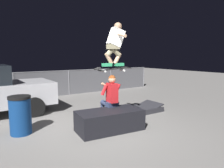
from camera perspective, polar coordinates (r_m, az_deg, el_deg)
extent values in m
plane|color=slate|center=(5.36, -2.87, -12.32)|extent=(40.00, 40.00, 0.00)
cube|color=black|center=(5.20, -0.65, -9.97)|extent=(1.69, 0.97, 0.51)
cube|color=#2D3856|center=(5.52, 0.00, -5.56)|extent=(0.32, 0.20, 0.12)
cube|color=red|center=(5.46, 0.00, -2.39)|extent=(0.24, 0.36, 0.50)
sphere|color=tan|center=(5.41, 0.00, 1.26)|extent=(0.20, 0.20, 0.20)
sphere|color=brown|center=(5.40, 0.00, 1.47)|extent=(0.19, 0.19, 0.19)
cylinder|color=red|center=(5.41, -2.17, -1.68)|extent=(0.20, 0.10, 0.29)
cylinder|color=tan|center=(5.52, -1.87, -0.45)|extent=(0.24, 0.10, 0.19)
cylinder|color=red|center=(5.59, 1.53, -1.37)|extent=(0.20, 0.10, 0.29)
cylinder|color=tan|center=(5.62, 0.33, -0.29)|extent=(0.24, 0.10, 0.19)
cylinder|color=#2D3856|center=(5.66, -1.75, -5.44)|extent=(0.19, 0.41, 0.14)
cylinder|color=#2D3856|center=(5.90, -2.60, -7.64)|extent=(0.11, 0.11, 0.47)
cube|color=white|center=(6.01, -2.79, -9.67)|extent=(0.13, 0.27, 0.08)
cylinder|color=#2D3856|center=(5.74, -0.13, -5.26)|extent=(0.19, 0.41, 0.14)
cylinder|color=#2D3856|center=(5.98, -1.02, -7.43)|extent=(0.11, 0.11, 0.47)
cube|color=white|center=(6.08, -1.23, -9.45)|extent=(0.13, 0.27, 0.08)
cube|color=black|center=(5.42, 0.32, 4.18)|extent=(0.82, 0.29, 0.09)
cube|color=black|center=(5.65, 4.35, 4.50)|extent=(0.14, 0.21, 0.05)
cube|color=black|center=(5.22, -4.04, 4.24)|extent=(0.14, 0.21, 0.07)
cube|color=#99999E|center=(5.56, 2.86, 4.00)|extent=(0.08, 0.17, 0.04)
cylinder|color=white|center=(5.64, 2.39, 3.80)|extent=(0.06, 0.04, 0.05)
cylinder|color=white|center=(5.49, 3.34, 3.68)|extent=(0.06, 0.04, 0.05)
cube|color=#99999E|center=(5.30, -2.36, 3.82)|extent=(0.08, 0.17, 0.04)
cylinder|color=white|center=(5.38, -2.77, 3.61)|extent=(0.06, 0.04, 0.05)
cylinder|color=white|center=(5.22, -1.92, 3.48)|extent=(0.06, 0.04, 0.05)
cube|color=#2D9E66|center=(5.50, 1.97, 5.37)|extent=(0.27, 0.13, 0.08)
cube|color=#2D9E66|center=(5.33, -1.39, 5.30)|extent=(0.27, 0.13, 0.08)
cylinder|color=tan|center=(5.47, 1.49, 7.04)|extent=(0.25, 0.13, 0.31)
cylinder|color=gray|center=(5.44, 0.83, 9.14)|extent=(0.34, 0.17, 0.33)
cylinder|color=tan|center=(5.35, -0.88, 7.02)|extent=(0.25, 0.13, 0.31)
cylinder|color=gray|center=(5.39, -0.19, 9.16)|extent=(0.34, 0.17, 0.33)
cube|color=gray|center=(5.42, 0.32, 10.21)|extent=(0.32, 0.23, 0.12)
cube|color=white|center=(5.47, 1.08, 12.70)|extent=(0.47, 0.27, 0.52)
sphere|color=tan|center=(5.53, 1.65, 15.56)|extent=(0.20, 0.20, 0.20)
cylinder|color=tan|center=(5.68, 0.15, 13.13)|extent=(0.13, 0.45, 0.19)
cylinder|color=tan|center=(5.30, 2.47, 13.51)|extent=(0.13, 0.45, 0.19)
cube|color=#28282D|center=(7.10, 8.63, -7.11)|extent=(1.15, 0.85, 0.06)
cube|color=#28282D|center=(7.08, 8.64, -6.66)|extent=(1.11, 0.85, 0.34)
cube|color=#28282D|center=(7.38, 6.46, -6.10)|extent=(1.02, 0.07, 0.16)
cube|color=#28282D|center=(6.80, 11.02, -7.39)|extent=(1.02, 0.07, 0.16)
cylinder|color=navy|center=(5.38, -23.89, -8.14)|extent=(0.49, 0.49, 0.85)
cylinder|color=black|center=(5.28, -24.16, -3.36)|extent=(0.51, 0.51, 0.06)
cylinder|color=slate|center=(9.39, -25.37, -0.73)|extent=(0.05, 0.05, 1.16)
cylinder|color=slate|center=(10.03, -11.74, 0.36)|extent=(0.05, 0.05, 1.16)
cylinder|color=slate|center=(11.17, -0.31, 1.26)|extent=(0.05, 0.05, 1.16)
cylinder|color=slate|center=(12.67, 8.72, 1.93)|extent=(0.05, 0.05, 1.16)
cylinder|color=slate|center=(9.58, -18.47, 3.26)|extent=(12.00, 0.04, 0.04)
cube|color=#59595E|center=(9.64, -18.32, -0.17)|extent=(12.00, 0.01, 1.16)
cylinder|color=black|center=(8.38, -23.40, -3.49)|extent=(0.60, 0.22, 0.60)
cylinder|color=black|center=(6.75, -20.57, -5.93)|extent=(0.60, 0.22, 0.60)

